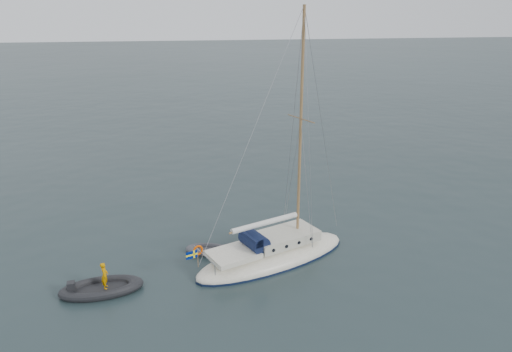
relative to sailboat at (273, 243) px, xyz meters
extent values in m
plane|color=black|center=(1.95, 1.59, -1.03)|extent=(300.00, 300.00, 0.00)
ellipsoid|color=white|center=(0.00, 0.00, -0.88)|extent=(9.10, 2.83, 1.52)
cube|color=beige|center=(0.70, 0.00, 0.16)|extent=(3.64, 1.92, 0.56)
cube|color=white|center=(-2.43, 0.00, 0.00)|extent=(2.43, 1.92, 0.25)
cylinder|color=#0F1835|center=(-1.17, 0.00, 0.44)|extent=(0.97, 1.67, 0.97)
cube|color=#0F1835|center=(-1.37, 0.00, 0.64)|extent=(0.46, 1.67, 0.40)
cylinder|color=#966643|center=(1.61, 0.00, 5.94)|extent=(0.15, 0.15, 12.13)
cylinder|color=#966643|center=(1.61, 0.00, 6.55)|extent=(0.05, 2.22, 0.05)
cylinder|color=#966643|center=(-0.51, 0.00, 1.24)|extent=(4.25, 0.10, 0.10)
cylinder|color=silver|center=(-0.51, 0.00, 1.29)|extent=(3.95, 0.28, 0.28)
cylinder|color=#97979F|center=(-4.05, 0.00, 0.43)|extent=(0.04, 2.22, 0.04)
torus|color=#DB4700|center=(-4.10, 0.61, 0.43)|extent=(0.55, 0.10, 0.55)
cylinder|color=#966643|center=(-4.40, 0.00, 0.33)|extent=(0.03, 0.03, 0.91)
cube|color=#001568|center=(-4.71, 0.00, 0.64)|extent=(0.61, 0.02, 0.38)
cube|color=yellow|center=(-4.71, 0.00, 0.64)|extent=(0.63, 0.03, 0.09)
cube|color=yellow|center=(-4.59, 0.00, 0.64)|extent=(0.09, 0.03, 0.40)
cylinder|color=black|center=(-0.61, 0.97, 0.16)|extent=(0.18, 0.06, 0.18)
cylinder|color=black|center=(-0.61, -0.97, 0.16)|extent=(0.18, 0.06, 0.18)
cylinder|color=black|center=(0.20, 0.97, 0.16)|extent=(0.18, 0.06, 0.18)
cylinder|color=black|center=(0.20, -0.97, 0.16)|extent=(0.18, 0.06, 0.18)
cylinder|color=black|center=(1.01, 0.97, 0.16)|extent=(0.18, 0.06, 0.18)
cylinder|color=black|center=(1.01, -0.97, 0.16)|extent=(0.18, 0.06, 0.18)
cylinder|color=black|center=(1.82, 0.97, 0.16)|extent=(0.18, 0.06, 0.18)
cylinder|color=black|center=(1.82, -0.97, 0.16)|extent=(0.18, 0.06, 0.18)
cube|color=#47464B|center=(-3.39, 1.34, -0.92)|extent=(1.57, 0.65, 0.09)
cube|color=black|center=(-8.67, -1.88, -0.89)|extent=(2.47, 1.03, 0.12)
cube|color=black|center=(-10.01, -1.88, -0.57)|extent=(0.36, 0.36, 0.62)
imported|color=#CB8300|center=(-8.47, -1.88, -0.17)|extent=(0.37, 0.52, 1.35)
camera|label=1|loc=(-4.32, -23.43, 12.26)|focal=35.00mm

